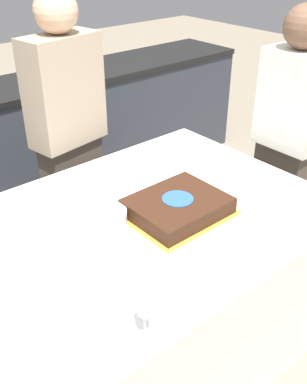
# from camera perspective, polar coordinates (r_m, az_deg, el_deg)

# --- Properties ---
(ground_plane) EXTENTS (14.00, 14.00, 0.00)m
(ground_plane) POSITION_cam_1_polar(r_m,az_deg,el_deg) (2.48, -1.25, -18.28)
(ground_plane) COLOR gray
(dining_table) EXTENTS (1.66, 1.19, 0.78)m
(dining_table) POSITION_cam_1_polar(r_m,az_deg,el_deg) (2.20, -1.37, -11.62)
(dining_table) COLOR white
(dining_table) RESTS_ON ground_plane
(cake) EXTENTS (0.44, 0.37, 0.08)m
(cake) POSITION_cam_1_polar(r_m,az_deg,el_deg) (1.96, 3.06, -1.84)
(cake) COLOR gold
(cake) RESTS_ON dining_table
(plate_stack) EXTENTS (0.23, 0.23, 0.07)m
(plate_stack) POSITION_cam_1_polar(r_m,az_deg,el_deg) (1.90, -6.78, -3.32)
(plate_stack) COLOR white
(plate_stack) RESTS_ON dining_table
(wine_glass) EXTENTS (0.06, 0.06, 0.18)m
(wine_glass) POSITION_cam_1_polar(r_m,az_deg,el_deg) (1.37, -1.14, -14.05)
(wine_glass) COLOR white
(wine_glass) RESTS_ON dining_table
(side_plate_near_cake) EXTENTS (0.20, 0.20, 0.00)m
(side_plate_near_cake) POSITION_cam_1_polar(r_m,az_deg,el_deg) (2.15, -4.91, 0.12)
(side_plate_near_cake) COLOR white
(side_plate_near_cake) RESTS_ON dining_table
(utensil_pile) EXTENTS (0.17, 0.09, 0.02)m
(utensil_pile) POSITION_cam_1_polar(r_m,az_deg,el_deg) (1.65, 7.76, -10.78)
(utensil_pile) COLOR white
(utensil_pile) RESTS_ON dining_table
(person_cutting_cake) EXTENTS (0.44, 0.27, 1.62)m
(person_cutting_cake) POSITION_cam_1_polar(r_m,az_deg,el_deg) (2.60, -10.70, 6.89)
(person_cutting_cake) COLOR #4C4238
(person_cutting_cake) RESTS_ON ground_plane
(person_seated_right) EXTENTS (0.22, 0.35, 1.56)m
(person_seated_right) POSITION_cam_1_polar(r_m,az_deg,el_deg) (2.64, 16.52, 6.01)
(person_seated_right) COLOR #4C4238
(person_seated_right) RESTS_ON ground_plane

